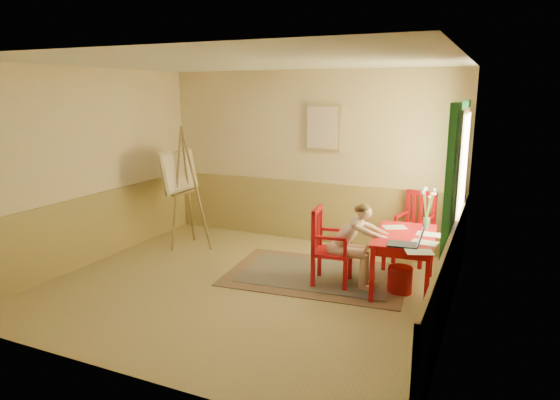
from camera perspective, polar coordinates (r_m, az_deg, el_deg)
The scene contains 14 objects.
room at distance 6.10m, azimuth -4.27°, elevation 2.40°, with size 5.04×4.54×2.84m.
wainscot at distance 7.00m, azimuth -1.04°, elevation -3.82°, with size 5.00×4.50×1.00m.
window at distance 6.49m, azimuth 19.86°, elevation 1.80°, with size 0.12×2.01×2.20m.
wall_portrait at distance 7.95m, azimuth 4.95°, elevation 8.37°, with size 0.60×0.05×0.76m.
rug at distance 6.83m, azimuth 4.28°, elevation -8.64°, with size 2.54×1.82×0.02m.
table at distance 6.37m, azimuth 14.25°, elevation -4.64°, with size 0.82×1.26×0.72m.
chair_left at distance 6.41m, azimuth 5.63°, elevation -5.38°, with size 0.52×0.50×1.01m.
chair_back at distance 7.48m, azimuth 15.43°, elevation -3.08°, with size 0.55×0.57×1.03m.
figure at distance 6.31m, azimuth 8.33°, elevation -4.74°, with size 0.84×0.40×1.11m.
laptop at distance 5.88m, azimuth 14.66°, elevation -4.69°, with size 0.43×0.29×0.25m.
papers at distance 6.20m, azimuth 15.51°, elevation -4.31°, with size 0.81×1.22×0.00m.
vase at distance 6.63m, azimuth 16.65°, elevation -1.09°, with size 0.18×0.27×0.55m.
wastebasket at distance 6.40m, azimuth 13.69°, elevation -8.96°, with size 0.31×0.31×0.33m, color #AA1517.
easel at distance 7.96m, azimuth -11.36°, elevation 2.73°, with size 0.65×0.86×1.94m.
Camera 1 is at (2.87, -5.27, 2.47)m, focal length 31.59 mm.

